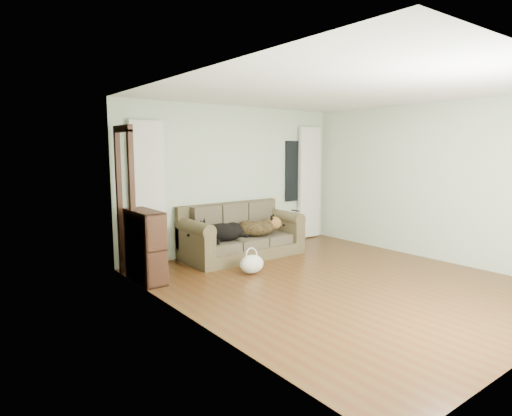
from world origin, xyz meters
TOP-DOWN VIEW (x-y plane):
  - floor at (0.00, 0.00)m, footprint 5.00×5.00m
  - ceiling at (0.00, 0.00)m, footprint 5.00×5.00m
  - wall_back at (0.00, 2.50)m, footprint 4.50×0.04m
  - wall_left at (-2.25, 0.00)m, footprint 0.04×5.00m
  - wall_right at (2.25, 0.00)m, footprint 0.04×5.00m
  - curtain_left at (-1.70, 2.42)m, footprint 0.55×0.08m
  - curtain_right at (1.80, 2.42)m, footprint 0.55×0.08m
  - window_pane at (1.45, 2.47)m, footprint 0.50×0.03m
  - door_casing at (-2.20, 2.05)m, footprint 0.07×0.60m
  - sofa at (-0.21, 1.97)m, footprint 2.06×0.89m
  - dog_black_lab at (-0.69, 1.92)m, footprint 0.84×0.76m
  - dog_shepherd at (0.05, 1.88)m, footprint 0.81×0.76m
  - tv_remote at (0.84, 1.78)m, footprint 0.05×0.16m
  - tote_bag at (-0.69, 1.07)m, footprint 0.42×0.34m
  - bookshelf at (-2.09, 1.67)m, footprint 0.37×0.83m

SIDE VIEW (x-z plane):
  - floor at x=0.00m, z-range 0.00..0.00m
  - tote_bag at x=-0.69m, z-range 0.02..0.30m
  - sofa at x=-0.21m, z-range 0.03..0.87m
  - dog_black_lab at x=-0.69m, z-range 0.33..0.63m
  - dog_shepherd at x=0.05m, z-range 0.34..0.64m
  - bookshelf at x=-2.09m, z-range 0.00..1.00m
  - tv_remote at x=0.84m, z-range 0.72..0.74m
  - door_casing at x=-2.20m, z-range 0.00..2.10m
  - curtain_left at x=-1.70m, z-range 0.02..2.27m
  - curtain_right at x=1.80m, z-range 0.02..2.27m
  - wall_back at x=0.00m, z-range 0.00..2.60m
  - wall_left at x=-2.25m, z-range 0.00..2.60m
  - wall_right at x=2.25m, z-range 0.00..2.60m
  - window_pane at x=1.45m, z-range 0.80..2.00m
  - ceiling at x=0.00m, z-range 2.60..2.60m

